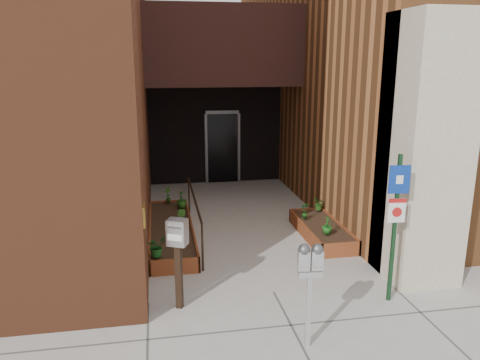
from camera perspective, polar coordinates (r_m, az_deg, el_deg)
ground at (r=7.81m, az=4.13°, el=-13.47°), size 80.00×80.00×0.00m
architecture at (r=13.74m, az=-3.77°, el=19.90°), size 20.00×14.60×10.00m
planter_left at (r=10.02m, az=-8.40°, el=-6.31°), size 0.90×3.60×0.30m
planter_right at (r=10.13m, az=9.92°, el=-6.15°), size 0.80×2.20×0.30m
handrail at (r=9.80m, az=-5.59°, el=-2.91°), size 0.04×3.34×0.90m
parking_meter at (r=6.05m, az=8.54°, el=-10.55°), size 0.33×0.17×1.43m
sign_post at (r=7.36m, az=18.49°, el=-3.88°), size 0.32×0.09×2.33m
payment_dropbox at (r=6.99m, az=-7.60°, el=-7.84°), size 0.34×0.30×1.41m
shrub_left_a at (r=8.40m, az=-10.16°, el=-7.95°), size 0.47×0.47×0.37m
shrub_left_b at (r=9.73m, az=-7.11°, el=-4.69°), size 0.29×0.29×0.37m
shrub_left_c at (r=11.02m, az=-7.12°, el=-2.31°), size 0.32×0.32×0.41m
shrub_left_d at (r=11.43m, az=-8.78°, el=-1.80°), size 0.29×0.29×0.39m
shrub_right_a at (r=9.48m, az=10.61°, el=-5.40°), size 0.22×0.22×0.36m
shrub_right_b at (r=10.28m, az=7.95°, el=-3.68°), size 0.20×0.20×0.37m
shrub_right_c at (r=10.91m, az=9.63°, el=-2.87°), size 0.29×0.29×0.30m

